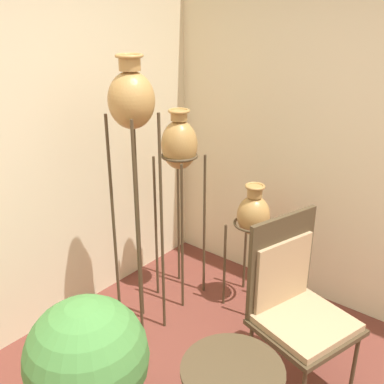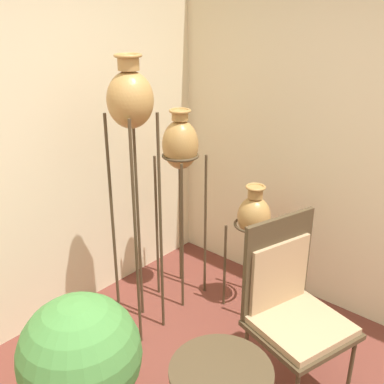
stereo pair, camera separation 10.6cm
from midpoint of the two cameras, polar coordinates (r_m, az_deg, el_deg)
vase_stand_tall at (r=2.74m, az=-6.68°, el=10.37°), size 0.28×0.28×1.92m
vase_stand_medium at (r=3.24m, az=-0.55°, el=5.40°), size 0.29×0.29×1.51m
vase_stand_short at (r=3.31m, az=8.77°, el=-3.29°), size 0.31×0.31×1.00m
chair at (r=2.72m, az=13.57°, el=-13.45°), size 0.63×0.61×1.08m
potted_plant at (r=2.54m, az=-12.69°, el=-20.12°), size 0.64×0.64×0.82m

